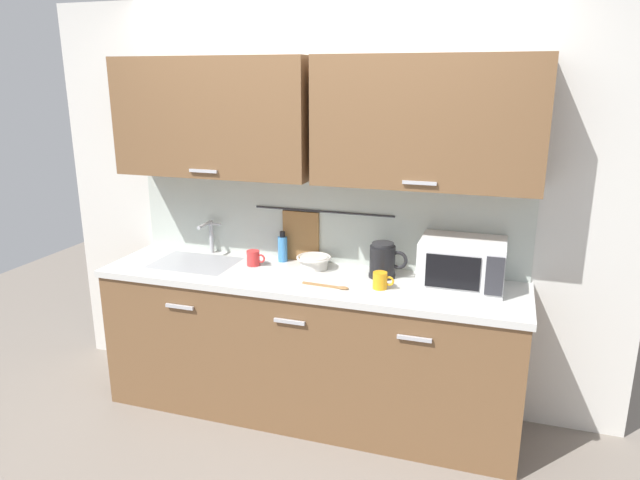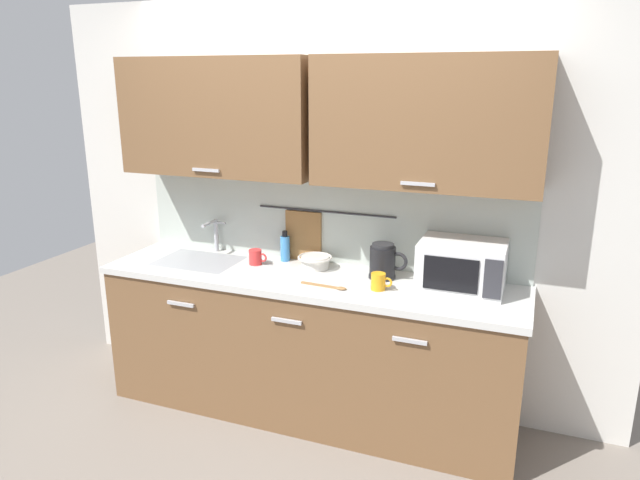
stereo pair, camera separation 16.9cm
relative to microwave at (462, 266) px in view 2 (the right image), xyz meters
name	(u,v)px [view 2 (the right image)]	position (x,y,z in m)	size (l,w,h in m)	color
ground	(289,436)	(-0.87, -0.41, -1.04)	(8.00, 8.00, 0.00)	slate
counter_unit	(307,344)	(-0.88, -0.11, -0.58)	(2.53, 0.64, 0.90)	brown
back_wall_assembly	(322,166)	(-0.87, 0.12, 0.49)	(3.70, 0.41, 2.50)	silver
sink_faucet	(214,231)	(-1.64, 0.12, 0.01)	(0.09, 0.17, 0.22)	#B2B5BA
microwave	(462,266)	(0.00, 0.00, 0.00)	(0.46, 0.35, 0.27)	white
electric_kettle	(383,261)	(-0.45, 0.02, -0.03)	(0.23, 0.16, 0.21)	black
dish_soap_bottle	(285,248)	(-1.12, 0.11, -0.05)	(0.06, 0.06, 0.20)	#3F8CD8
mug_near_sink	(256,257)	(-1.26, -0.02, -0.09)	(0.12, 0.08, 0.09)	red
mixing_bowl	(315,261)	(-0.89, 0.04, -0.09)	(0.21, 0.21, 0.08)	silver
mug_by_kettle	(379,282)	(-0.42, -0.18, -0.09)	(0.12, 0.08, 0.09)	orange
wooden_spoon	(329,287)	(-0.69, -0.25, -0.13)	(0.28, 0.05, 0.01)	#9E7042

